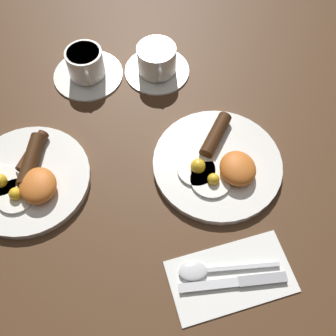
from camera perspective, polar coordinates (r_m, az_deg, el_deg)
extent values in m
plane|color=#4C301C|center=(0.78, 7.08, 0.33)|extent=(3.00, 3.00, 0.00)
cylinder|color=white|center=(0.77, 7.14, 0.61)|extent=(0.25, 0.25, 0.01)
cylinder|color=white|center=(0.74, 6.23, -1.72)|extent=(0.08, 0.08, 0.01)
sphere|color=yellow|center=(0.73, 6.61, -1.63)|extent=(0.02, 0.02, 0.02)
cylinder|color=white|center=(0.75, 4.14, -0.24)|extent=(0.07, 0.07, 0.01)
sphere|color=yellow|center=(0.74, 4.37, 0.28)|extent=(0.03, 0.03, 0.03)
ellipsoid|color=orange|center=(0.74, 10.09, -0.04)|extent=(0.08, 0.07, 0.03)
cylinder|color=#3B200E|center=(0.78, 6.92, 4.79)|extent=(0.10, 0.08, 0.03)
cylinder|color=white|center=(0.79, -19.65, -1.54)|extent=(0.24, 0.24, 0.01)
cylinder|color=white|center=(0.77, -21.21, -3.82)|extent=(0.07, 0.07, 0.01)
sphere|color=yellow|center=(0.76, -21.22, -3.54)|extent=(0.02, 0.02, 0.02)
cylinder|color=white|center=(0.80, -22.98, -1.80)|extent=(0.06, 0.06, 0.01)
sphere|color=yellow|center=(0.79, -23.21, -1.74)|extent=(0.03, 0.03, 0.03)
ellipsoid|color=orange|center=(0.75, -18.36, -2.28)|extent=(0.08, 0.07, 0.03)
cylinder|color=#492715|center=(0.80, -19.06, 2.28)|extent=(0.09, 0.06, 0.02)
cylinder|color=#381E0D|center=(0.79, -19.24, 1.08)|extent=(0.11, 0.06, 0.03)
cylinder|color=white|center=(0.92, -1.60, 14.04)|extent=(0.15, 0.15, 0.01)
cylinder|color=white|center=(0.90, -1.65, 15.57)|extent=(0.09, 0.09, 0.06)
cylinder|color=brown|center=(0.88, -1.70, 16.87)|extent=(0.08, 0.08, 0.00)
torus|color=white|center=(0.86, -1.22, 13.76)|extent=(0.04, 0.01, 0.04)
cylinder|color=white|center=(0.93, -11.51, 13.21)|extent=(0.16, 0.16, 0.01)
cylinder|color=white|center=(0.91, -11.90, 14.72)|extent=(0.08, 0.08, 0.06)
cylinder|color=brown|center=(0.89, -12.24, 16.01)|extent=(0.07, 0.07, 0.00)
torus|color=white|center=(0.87, -11.61, 13.08)|extent=(0.04, 0.01, 0.04)
cube|color=white|center=(0.69, 9.11, -15.24)|extent=(0.13, 0.22, 0.01)
cube|color=silver|center=(0.68, 5.95, -16.57)|extent=(0.02, 0.10, 0.00)
cube|color=#9E9EA3|center=(0.70, 13.56, -15.44)|extent=(0.02, 0.08, 0.01)
ellipsoid|color=silver|center=(0.68, 3.65, -14.73)|extent=(0.04, 0.05, 0.01)
cube|color=silver|center=(0.69, 10.90, -13.96)|extent=(0.02, 0.12, 0.00)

